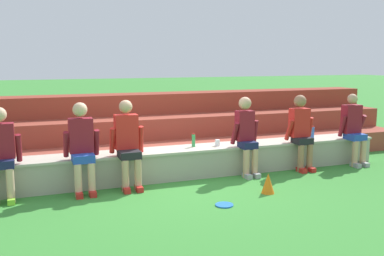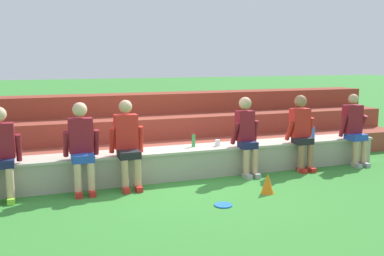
# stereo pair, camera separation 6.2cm
# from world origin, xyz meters

# --- Properties ---
(ground_plane) EXTENTS (80.00, 80.00, 0.00)m
(ground_plane) POSITION_xyz_m (0.00, 0.00, 0.00)
(ground_plane) COLOR #388433
(stone_seating_wall) EXTENTS (8.22, 0.62, 0.50)m
(stone_seating_wall) POSITION_xyz_m (0.00, 0.29, 0.27)
(stone_seating_wall) COLOR #A8A08E
(stone_seating_wall) RESTS_ON ground
(brick_bleachers) EXTENTS (11.26, 2.14, 1.29)m
(brick_bleachers) POSITION_xyz_m (0.00, 2.06, 0.50)
(brick_bleachers) COLOR #994233
(brick_bleachers) RESTS_ON ground
(person_far_left) EXTENTS (0.56, 0.49, 1.36)m
(person_far_left) POSITION_xyz_m (-2.63, -0.02, 0.73)
(person_far_left) COLOR #DBAD89
(person_far_left) RESTS_ON ground
(person_left_of_center) EXTENTS (0.54, 0.55, 1.38)m
(person_left_of_center) POSITION_xyz_m (-1.50, -0.03, 0.74)
(person_left_of_center) COLOR #DBAD89
(person_left_of_center) RESTS_ON ground
(person_center) EXTENTS (0.54, 0.59, 1.39)m
(person_center) POSITION_xyz_m (-0.79, -0.01, 0.74)
(person_center) COLOR tan
(person_center) RESTS_ON ground
(person_right_of_center) EXTENTS (0.48, 0.51, 1.38)m
(person_right_of_center) POSITION_xyz_m (1.32, -0.01, 0.74)
(person_right_of_center) COLOR tan
(person_right_of_center) RESTS_ON ground
(person_far_right) EXTENTS (0.53, 0.49, 1.38)m
(person_far_right) POSITION_xyz_m (2.45, -0.01, 0.75)
(person_far_right) COLOR #996B4C
(person_far_right) RESTS_ON ground
(person_rightmost_edge) EXTENTS (0.53, 0.52, 1.37)m
(person_rightmost_edge) POSITION_xyz_m (3.64, -0.03, 0.73)
(person_rightmost_edge) COLOR tan
(person_rightmost_edge) RESTS_ON ground
(water_bottle_mid_left) EXTENTS (0.06, 0.06, 0.25)m
(water_bottle_mid_left) POSITION_xyz_m (2.93, 0.28, 0.62)
(water_bottle_mid_left) COLOR blue
(water_bottle_mid_left) RESTS_ON stone_seating_wall
(water_bottle_center_gap) EXTENTS (0.06, 0.06, 0.24)m
(water_bottle_center_gap) POSITION_xyz_m (0.47, 0.35, 0.62)
(water_bottle_center_gap) COLOR green
(water_bottle_center_gap) RESTS_ON stone_seating_wall
(water_bottle_mid_right) EXTENTS (0.07, 0.07, 0.22)m
(water_bottle_mid_right) POSITION_xyz_m (-0.51, 0.24, 0.61)
(water_bottle_mid_right) COLOR red
(water_bottle_mid_right) RESTS_ON stone_seating_wall
(plastic_cup_middle) EXTENTS (0.09, 0.09, 0.11)m
(plastic_cup_middle) POSITION_xyz_m (0.89, 0.27, 0.56)
(plastic_cup_middle) COLOR white
(plastic_cup_middle) RESTS_ON stone_seating_wall
(frisbee) EXTENTS (0.25, 0.25, 0.02)m
(frisbee) POSITION_xyz_m (0.27, -1.38, 0.01)
(frisbee) COLOR blue
(frisbee) RESTS_ON ground
(sports_cone) EXTENTS (0.20, 0.20, 0.31)m
(sports_cone) POSITION_xyz_m (1.14, -1.10, 0.16)
(sports_cone) COLOR orange
(sports_cone) RESTS_ON ground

